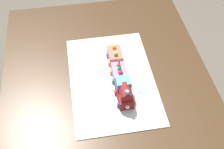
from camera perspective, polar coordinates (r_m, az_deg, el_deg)
name	(u,v)px	position (r m, az deg, el deg)	size (l,w,h in m)	color
dining_table	(110,105)	(1.44, -0.49, -5.94)	(1.40, 1.00, 0.74)	#4C331E
cake_board	(112,79)	(1.40, 0.00, -0.85)	(0.60, 0.40, 0.00)	silver
cake_locomotive	(125,92)	(1.28, 2.48, -3.52)	(0.14, 0.08, 0.12)	maroon
cake_car_flatbed_lavender	(119,73)	(1.38, 1.43, 0.28)	(0.10, 0.08, 0.07)	#AD84E0
cake_car_gondola_coral	(115,56)	(1.46, 0.60, 3.74)	(0.10, 0.08, 0.07)	#F27260
birthday_candle	(119,62)	(1.33, 1.43, 2.51)	(0.01, 0.01, 0.06)	#F24C59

